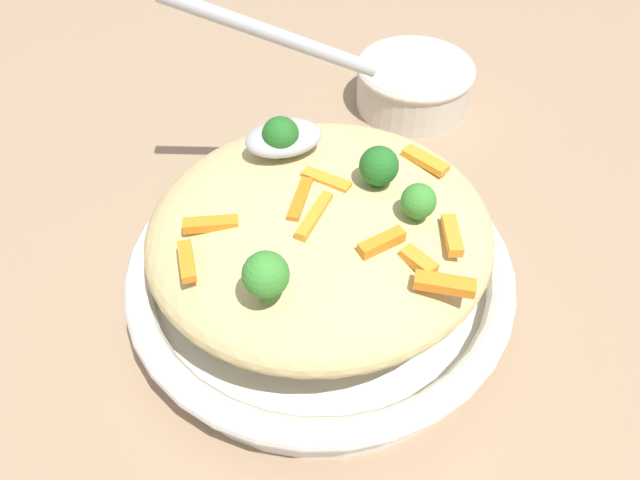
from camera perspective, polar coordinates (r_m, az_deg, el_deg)
ground_plane at (r=0.50m, az=0.00°, el=-5.25°), size 2.40×2.40×0.00m
serving_bowl at (r=0.48m, az=0.00°, el=-3.32°), size 0.29×0.29×0.05m
pasta_mound at (r=0.44m, az=0.00°, el=0.90°), size 0.25×0.24×0.07m
carrot_piece_0 at (r=0.39m, az=9.08°, el=-1.92°), size 0.02×0.03×0.01m
carrot_piece_1 at (r=0.40m, az=-0.51°, el=2.24°), size 0.03×0.04×0.01m
carrot_piece_2 at (r=0.41m, az=-9.91°, el=1.02°), size 0.04×0.02×0.01m
carrot_piece_3 at (r=0.46m, az=9.68°, el=7.26°), size 0.03×0.04×0.01m
carrot_piece_4 at (r=0.42m, az=-1.95°, el=4.03°), size 0.03×0.04×0.01m
carrot_piece_5 at (r=0.43m, az=0.58°, el=5.53°), size 0.03×0.03×0.01m
carrot_piece_6 at (r=0.39m, az=5.70°, el=-0.21°), size 0.03×0.02×0.01m
carrot_piece_7 at (r=0.38m, az=11.42°, el=-3.99°), size 0.04×0.03×0.01m
carrot_piece_8 at (r=0.41m, az=12.08°, el=0.45°), size 0.02×0.03×0.01m
carrot_piece_9 at (r=0.39m, az=-12.18°, el=-1.90°), size 0.01×0.03×0.01m
broccoli_floret_0 at (r=0.35m, az=-5.01°, el=-3.27°), size 0.03×0.03×0.04m
broccoli_floret_1 at (r=0.40m, az=9.06°, el=3.52°), size 0.02×0.02×0.03m
broccoli_floret_2 at (r=0.42m, az=5.60°, el=6.53°), size 0.03×0.03×0.03m
broccoli_floret_3 at (r=0.44m, az=-3.65°, el=9.56°), size 0.03×0.03×0.03m
serving_spoon at (r=0.47m, az=-3.76°, el=13.08°), size 0.16×0.12×0.09m
companion_bowl at (r=0.68m, az=8.64°, el=14.15°), size 0.12×0.12×0.05m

